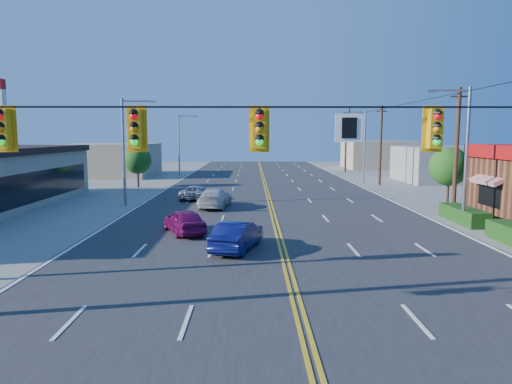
{
  "coord_description": "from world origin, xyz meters",
  "views": [
    {
      "loc": [
        -1.4,
        -12.26,
        5.24
      ],
      "look_at": [
        -1.18,
        12.36,
        2.2
      ],
      "focal_mm": 32.0,
      "sensor_mm": 36.0,
      "label": 1
    }
  ],
  "objects_px": {
    "car_blue": "(237,237)",
    "car_white": "(215,199)",
    "car_silver": "(196,193)",
    "signal_span": "(300,149)",
    "car_magenta": "(184,222)"
  },
  "relations": [
    {
      "from": "car_magenta",
      "to": "car_silver",
      "type": "xyz_separation_m",
      "value": [
        -0.99,
        13.2,
        -0.09
      ]
    },
    {
      "from": "car_white",
      "to": "car_silver",
      "type": "height_order",
      "value": "car_white"
    },
    {
      "from": "signal_span",
      "to": "car_blue",
      "type": "bearing_deg",
      "value": 103.46
    },
    {
      "from": "car_blue",
      "to": "car_white",
      "type": "xyz_separation_m",
      "value": [
        -2.05,
        12.47,
        0.02
      ]
    },
    {
      "from": "car_blue",
      "to": "car_silver",
      "type": "height_order",
      "value": "car_blue"
    },
    {
      "from": "car_blue",
      "to": "car_magenta",
      "type": "bearing_deg",
      "value": -34.44
    },
    {
      "from": "car_magenta",
      "to": "car_blue",
      "type": "height_order",
      "value": "car_blue"
    },
    {
      "from": "signal_span",
      "to": "car_silver",
      "type": "distance_m",
      "value": 25.99
    },
    {
      "from": "car_blue",
      "to": "car_silver",
      "type": "bearing_deg",
      "value": -60.67
    },
    {
      "from": "signal_span",
      "to": "car_magenta",
      "type": "xyz_separation_m",
      "value": [
        -4.9,
        11.75,
        -4.23
      ]
    },
    {
      "from": "car_magenta",
      "to": "car_blue",
      "type": "bearing_deg",
      "value": 105.26
    },
    {
      "from": "signal_span",
      "to": "car_white",
      "type": "xyz_separation_m",
      "value": [
        -4.0,
        20.64,
        -4.2
      ]
    },
    {
      "from": "car_blue",
      "to": "car_silver",
      "type": "xyz_separation_m",
      "value": [
        -3.93,
        16.78,
        -0.1
      ]
    },
    {
      "from": "car_magenta",
      "to": "car_white",
      "type": "bearing_deg",
      "value": -119.91
    },
    {
      "from": "signal_span",
      "to": "car_magenta",
      "type": "height_order",
      "value": "signal_span"
    }
  ]
}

